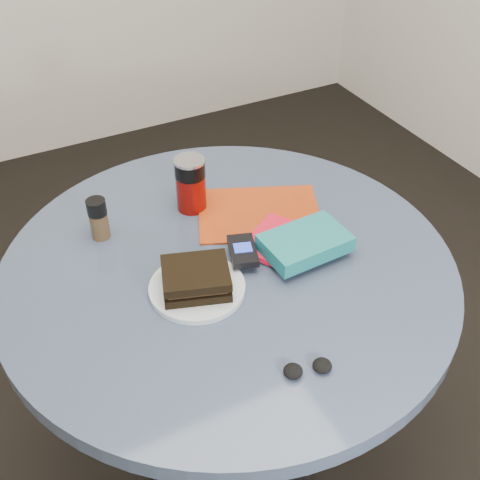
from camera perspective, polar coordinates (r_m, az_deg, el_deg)
name	(u,v)px	position (r m, az deg, el deg)	size (l,w,h in m)	color
ground	(231,451)	(1.90, -0.85, -19.35)	(4.00, 4.00, 0.00)	black
table	(229,313)	(1.43, -1.07, -6.98)	(1.00, 1.00, 0.75)	black
plate	(197,288)	(1.25, -4.08, -4.56)	(0.20, 0.20, 0.01)	silver
sandwich	(196,278)	(1.23, -4.21, -3.63)	(0.17, 0.15, 0.05)	black
soda_can	(191,184)	(1.45, -4.70, 5.31)	(0.09, 0.09, 0.14)	#6D0905
pepper_grinder	(98,218)	(1.40, -13.28, 2.00)	(0.05, 0.05, 0.10)	#46331E
magazine	(259,213)	(1.46, 1.84, 2.55)	(0.29, 0.22, 0.01)	#9A300E
red_book	(274,240)	(1.36, 3.27, 0.03)	(0.16, 0.10, 0.01)	red
novel	(305,243)	(1.32, 6.20, -0.28)	(0.19, 0.12, 0.04)	#16676C
mp3_player	(243,251)	(1.31, 0.26, -1.02)	(0.09, 0.11, 0.02)	black
headphones	(308,368)	(1.11, 6.44, -12.00)	(0.10, 0.06, 0.02)	black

